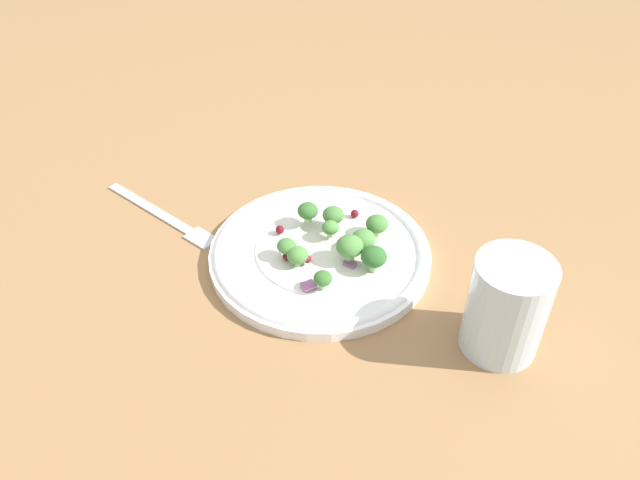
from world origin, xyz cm
name	(u,v)px	position (x,y,z in cm)	size (l,w,h in cm)	color
ground_plane	(343,246)	(0.00, 0.00, -1.00)	(180.00, 180.00, 2.00)	olive
plate	(320,253)	(-3.00, 2.99, 0.86)	(24.77, 24.77, 1.70)	white
dressing_pool	(320,250)	(-3.00, 2.99, 1.30)	(14.37, 14.37, 0.20)	white
broccoli_floret_0	(333,215)	(0.50, 1.16, 3.28)	(2.48, 2.48, 2.51)	#ADD18E
broccoli_floret_1	(374,257)	(-6.98, -2.35, 3.27)	(2.78, 2.78, 2.82)	#8EB77A
broccoli_floret_2	(323,279)	(-9.37, 3.28, 2.89)	(1.96, 1.96, 1.98)	#8EB77A
broccoli_floret_3	(349,247)	(-5.26, 0.12, 3.43)	(2.96, 2.96, 3.00)	#9EC684
broccoli_floret_4	(298,256)	(-5.36, 5.62, 2.70)	(2.31, 2.31, 2.34)	#8EB77A
broccoli_floret_5	(287,246)	(-4.11, 6.73, 3.00)	(2.11, 2.11, 2.14)	#ADD18E
broccoli_floret_6	(330,228)	(-1.38, 1.69, 3.01)	(1.95, 1.95, 1.97)	#9EC684
broccoli_floret_7	(308,211)	(1.38, 3.99, 3.42)	(2.41, 2.41, 2.44)	#ADD18E
broccoli_floret_8	(363,240)	(-3.68, -1.73, 2.94)	(2.67, 2.67, 2.71)	#8EB77A
broccoli_floret_9	(377,224)	(-1.16, -3.64, 2.97)	(2.56, 2.56, 2.59)	#9EC684
cranberry_0	(355,214)	(2.34, -1.61, 1.91)	(0.97, 0.97, 0.97)	maroon
cranberry_1	(307,259)	(-5.50, 4.60, 2.25)	(0.92, 0.92, 0.92)	maroon
cranberry_2	(345,240)	(-2.07, 0.04, 1.69)	(0.92, 0.92, 0.92)	maroon
cranberry_3	(280,232)	(-0.42, 7.32, 2.05)	(1.00, 1.00, 1.00)	maroon
cranberry_4	(287,257)	(-4.58, 6.78, 1.97)	(0.88, 0.88, 0.88)	maroon
onion_bit_0	(365,239)	(-2.34, -2.17, 1.89)	(1.14, 1.34, 0.39)	#A35B93
onion_bit_1	(309,286)	(-9.01, 4.72, 1.71)	(1.22, 1.39, 0.36)	#A35B93
onion_bit_2	(351,265)	(-5.99, -0.07, 1.51)	(1.38, 0.83, 0.59)	#A35B93
fork	(166,217)	(5.98, 21.01, 0.25)	(14.30, 14.55, 0.50)	silver
water_glass	(507,307)	(-16.98, -13.09, 5.13)	(7.43, 7.43, 10.27)	silver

